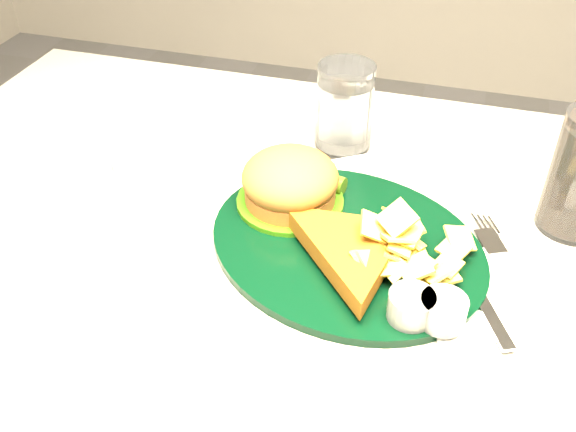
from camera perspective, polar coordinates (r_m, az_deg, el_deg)
name	(u,v)px	position (r m, az deg, el deg)	size (l,w,h in m)	color
table	(305,425)	(1.04, 1.48, -18.06)	(1.20, 0.80, 0.75)	#A49F94
dinner_plate	(348,223)	(0.73, 5.32, -0.63)	(0.33, 0.28, 0.08)	black
water_glass	(345,107)	(0.90, 5.05, 9.59)	(0.08, 0.08, 0.12)	silver
fork_napkin	(480,290)	(0.72, 16.73, -6.31)	(0.15, 0.19, 0.01)	white
ramekin	(126,160)	(0.90, -14.20, 4.88)	(0.04, 0.04, 0.03)	white
wrapped_straw	(338,161)	(0.89, 4.49, 4.91)	(0.18, 0.06, 0.01)	white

